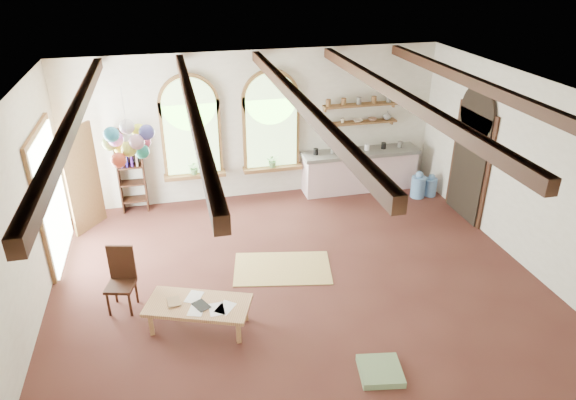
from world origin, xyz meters
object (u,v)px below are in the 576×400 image
object	(u,v)px
coffee_table	(198,306)
side_chair	(122,292)
balloon_cluster	(128,142)
kitchen_counter	(360,170)

from	to	relation	value
coffee_table	side_chair	distance (m)	1.33
side_chair	balloon_cluster	size ratio (longest dim) A/B	0.90
coffee_table	balloon_cluster	bearing A→B (deg)	113.74
side_chair	kitchen_counter	bearing A→B (deg)	32.74
side_chair	balloon_cluster	xyz separation A→B (m)	(0.33, 1.04, 2.05)
side_chair	balloon_cluster	world-z (taller)	balloon_cluster
kitchen_counter	balloon_cluster	world-z (taller)	balloon_cluster
kitchen_counter	balloon_cluster	size ratio (longest dim) A/B	2.33
kitchen_counter	side_chair	world-z (taller)	side_chair
kitchen_counter	balloon_cluster	bearing A→B (deg)	-154.87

